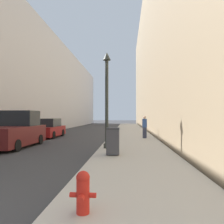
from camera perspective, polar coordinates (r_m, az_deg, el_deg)
sidewalk_right at (r=20.09m, az=5.04°, el=-6.23°), size 3.79×60.00×0.13m
building_left_glass at (r=32.09m, az=-24.26°, el=6.67°), size 12.00×60.00×12.31m
building_right_stone at (r=30.29m, az=20.50°, el=14.20°), size 12.00×60.00×19.65m
fire_hydrant at (r=4.15m, az=-7.60°, el=-19.78°), size 0.47×0.36×0.75m
trash_bin at (r=9.82m, az=0.24°, el=-7.59°), size 0.58×0.57×1.21m
lamppost at (r=11.89m, az=-1.38°, el=4.71°), size 0.43×0.43×5.22m
pickup_truck at (r=14.50m, az=-24.12°, el=-4.77°), size 2.26×4.88×2.21m
parked_sedan_near at (r=20.09m, az=-16.26°, el=-4.22°), size 1.94×4.29×1.66m
pedestrian_on_sidewalk at (r=17.46m, az=8.50°, el=-3.90°), size 0.35×0.23×1.74m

